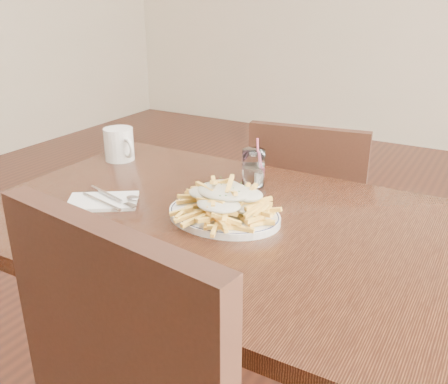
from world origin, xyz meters
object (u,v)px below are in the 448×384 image
Objects in this scene: table at (218,244)px; chair_far at (308,219)px; loaded_fries at (224,196)px; fries_plate at (224,215)px; water_glass at (253,170)px; coffee_mug at (119,144)px.

table is 0.66m from chair_far.
loaded_fries is at bearing -18.00° from table.
loaded_fries is (0.00, 0.00, 0.05)m from fries_plate.
chair_far is 0.71m from loaded_fries.
water_glass is (-0.03, -0.40, 0.31)m from chair_far.
coffee_mug is at bearing 156.95° from loaded_fries.
chair_far is 0.51m from water_glass.
fries_plate is at bearing -18.00° from table.
loaded_fries is 0.57m from coffee_mug.
coffee_mug is (-0.48, -0.01, 0.01)m from water_glass.
water_glass is (-0.04, 0.24, -0.01)m from loaded_fries.
fries_plate is at bearing -153.43° from loaded_fries.
water_glass reaches higher than coffee_mug.
table is 0.26m from water_glass.
loaded_fries is at bearing 26.57° from fries_plate.
loaded_fries reaches higher than table.
table is 0.14m from loaded_fries.
fries_plate is 0.57m from coffee_mug.
chair_far is at bearing 85.74° from water_glass.
table is at bearing -23.27° from coffee_mug.
loaded_fries is at bearing -23.05° from coffee_mug.
loaded_fries is 0.24m from water_glass.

